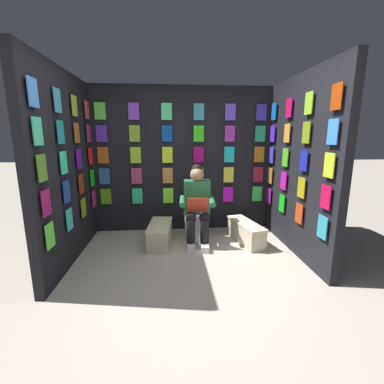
{
  "coord_description": "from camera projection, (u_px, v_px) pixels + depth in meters",
  "views": [
    {
      "loc": [
        0.23,
        2.42,
        1.6
      ],
      "look_at": [
        -0.07,
        -1.08,
        0.85
      ],
      "focal_mm": 24.41,
      "sensor_mm": 36.0,
      "label": 1
    }
  ],
  "objects": [
    {
      "name": "toilet",
      "position": [
        196.0,
        217.0,
        4.21
      ],
      "size": [
        0.42,
        0.57,
        0.77
      ],
      "rotation": [
        0.0,
        0.0,
        -0.07
      ],
      "color": "white",
      "rests_on": "ground"
    },
    {
      "name": "ground_plane",
      "position": [
        194.0,
        293.0,
        2.71
      ],
      "size": [
        30.0,
        30.0,
        0.0
      ],
      "primitive_type": "plane",
      "color": "#B2A899"
    },
    {
      "name": "comic_longbox_near",
      "position": [
        160.0,
        234.0,
        3.93
      ],
      "size": [
        0.38,
        0.76,
        0.32
      ],
      "rotation": [
        0.0,
        0.0,
        -0.09
      ],
      "color": "beige",
      "rests_on": "ground"
    },
    {
      "name": "display_wall_left",
      "position": [
        299.0,
        166.0,
        3.54
      ],
      "size": [
        0.14,
        1.96,
        2.41
      ],
      "color": "black",
      "rests_on": "ground"
    },
    {
      "name": "person_reading",
      "position": [
        197.0,
        204.0,
        3.94
      ],
      "size": [
        0.54,
        0.7,
        1.19
      ],
      "rotation": [
        0.0,
        0.0,
        -0.07
      ],
      "color": "#286B42",
      "rests_on": "ground"
    },
    {
      "name": "display_wall_back",
      "position": [
        183.0,
        160.0,
        4.42
      ],
      "size": [
        3.06,
        0.14,
        2.41
      ],
      "color": "black",
      "rests_on": "ground"
    },
    {
      "name": "comic_longbox_far",
      "position": [
        246.0,
        232.0,
        4.01
      ],
      "size": [
        0.43,
        0.85,
        0.32
      ],
      "rotation": [
        0.0,
        0.0,
        0.22
      ],
      "color": "beige",
      "rests_on": "ground"
    },
    {
      "name": "display_wall_right",
      "position": [
        66.0,
        168.0,
        3.29
      ],
      "size": [
        0.14,
        1.96,
        2.41
      ],
      "color": "black",
      "rests_on": "ground"
    }
  ]
}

